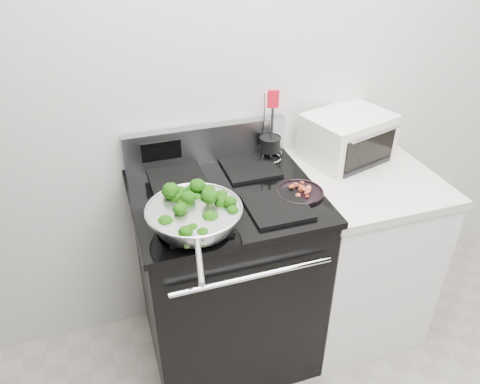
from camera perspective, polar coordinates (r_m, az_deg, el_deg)
name	(u,v)px	position (r m, az deg, el deg)	size (l,w,h in m)	color
back_wall	(266,70)	(2.18, 3.17, 14.68)	(4.00, 0.02, 2.70)	beige
gas_range	(227,275)	(2.26, -1.66, -10.06)	(0.79, 0.69, 1.13)	black
counter	(354,251)	(2.51, 13.68, -6.99)	(0.62, 0.68, 0.92)	white
skillet	(194,216)	(1.76, -5.58, -2.89)	(0.37, 0.58, 0.08)	silver
broccoli_pile	(194,211)	(1.75, -5.62, -2.30)	(0.29, 0.29, 0.10)	black
bacon_plate	(300,190)	(1.98, 7.34, 0.22)	(0.20, 0.20, 0.04)	black
utensil_holder	(270,147)	(2.21, 3.68, 5.45)	(0.11, 0.11, 0.35)	silver
toaster_oven	(347,137)	(2.32, 12.93, 6.57)	(0.46, 0.39, 0.22)	silver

